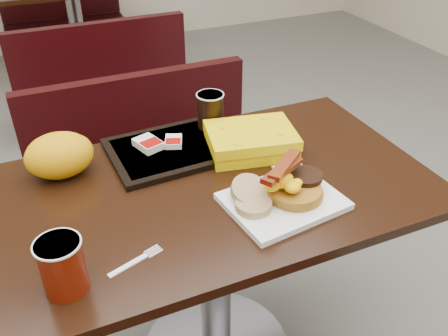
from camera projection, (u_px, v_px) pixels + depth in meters
name	position (u px, v px, depth m)	size (l,w,h in m)	color
table_near	(216.00, 280.00, 1.54)	(1.20, 0.70, 0.75)	black
bench_near_n	(153.00, 171.00, 2.08)	(1.00, 0.46, 0.72)	black
table_far	(78.00, 36.00, 3.52)	(1.20, 0.70, 0.75)	black
bench_far_s	(98.00, 72.00, 2.99)	(1.00, 0.46, 0.72)	black
bench_far_n	(65.00, 13.00, 4.06)	(1.00, 0.46, 0.72)	black
platter	(283.00, 201.00, 1.25)	(0.29, 0.22, 0.02)	white
pancake_stack	(295.00, 190.00, 1.25)	(0.15, 0.15, 0.03)	#996D19
sausage_patty	(305.00, 176.00, 1.27)	(0.09, 0.09, 0.01)	black
scrambled_eggs	(281.00, 181.00, 1.22)	(0.09, 0.08, 0.05)	yellow
bacon_strips	(283.00, 169.00, 1.20)	(0.17, 0.08, 0.01)	#460805
muffin_bottom	(253.00, 205.00, 1.21)	(0.09, 0.09, 0.02)	tan
muffin_top	(249.00, 191.00, 1.24)	(0.10, 0.10, 0.02)	tan
coffee_cup_near	(63.00, 267.00, 0.98)	(0.09, 0.09, 0.13)	#8F1405
fork	(128.00, 266.00, 1.07)	(0.14, 0.03, 0.00)	white
knife	(292.00, 179.00, 1.35)	(0.16, 0.01, 0.00)	white
condiment_ketchup	(173.00, 172.00, 1.37)	(0.04, 0.03, 0.01)	#8C0504
tray	(177.00, 148.00, 1.47)	(0.40, 0.28, 0.02)	black
hashbrown_sleeve_left	(148.00, 144.00, 1.45)	(0.06, 0.08, 0.02)	silver
hashbrown_sleeve_right	(174.00, 142.00, 1.47)	(0.05, 0.07, 0.02)	silver
coffee_cup_far	(210.00, 111.00, 1.53)	(0.08, 0.08, 0.11)	black
clamshell	(251.00, 141.00, 1.46)	(0.26, 0.20, 0.07)	#DDBA03
paper_bag	(59.00, 155.00, 1.33)	(0.19, 0.14, 0.13)	#DFA007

